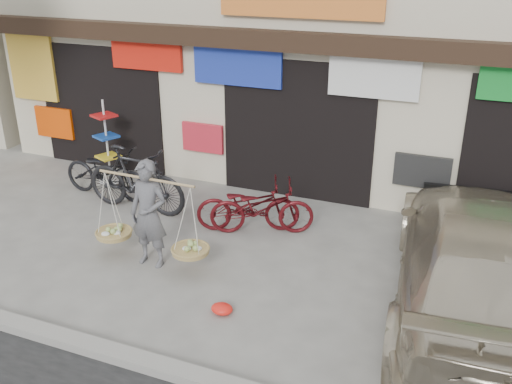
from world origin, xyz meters
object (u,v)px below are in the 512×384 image
at_px(bike_0, 106,172).
at_px(bike_1, 135,179).
at_px(street_vendor, 149,218).
at_px(bike_3, 262,208).
at_px(suv, 485,261).
at_px(bike_2, 248,205).
at_px(display_rack, 108,149).

relative_size(bike_0, bike_1, 0.93).
bearing_deg(bike_0, street_vendor, -127.53).
height_order(bike_1, bike_3, bike_1).
height_order(bike_3, suv, suv).
distance_m(street_vendor, bike_2, 1.92).
distance_m(bike_0, bike_1, 0.98).
height_order(street_vendor, bike_0, street_vendor).
bearing_deg(bike_1, street_vendor, -138.92).
height_order(bike_3, display_rack, display_rack).
distance_m(bike_2, suv, 4.03).
bearing_deg(bike_2, street_vendor, 127.55).
bearing_deg(display_rack, street_vendor, -44.82).
bearing_deg(suv, bike_2, -21.55).
xyz_separation_m(bike_0, suv, (7.02, -1.43, 0.30)).
bearing_deg(bike_1, display_rack, 54.21).
height_order(bike_1, display_rack, display_rack).
bearing_deg(bike_1, bike_0, 71.52).
bearing_deg(bike_3, bike_2, 67.78).
xyz_separation_m(bike_1, display_rack, (-1.35, 1.04, 0.08)).
relative_size(bike_3, display_rack, 1.01).
height_order(street_vendor, display_rack, display_rack).
xyz_separation_m(street_vendor, suv, (4.81, 0.50, 0.02)).
relative_size(bike_1, suv, 0.36).
bearing_deg(street_vendor, bike_1, 130.44).
height_order(bike_1, suv, suv).
xyz_separation_m(street_vendor, display_rack, (-2.66, 2.64, -0.08)).
bearing_deg(display_rack, suv, -15.99).
distance_m(bike_0, bike_3, 3.44).
bearing_deg(bike_2, bike_0, 62.37).
bearing_deg(bike_1, bike_3, -87.26).
distance_m(street_vendor, display_rack, 3.75).
distance_m(bike_0, suv, 7.17).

